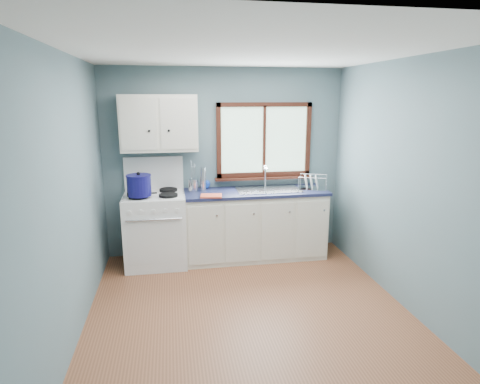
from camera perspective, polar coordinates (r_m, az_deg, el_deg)
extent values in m
cube|color=brown|center=(4.18, 1.51, -17.21)|extent=(3.20, 3.60, 0.02)
cube|color=white|center=(3.62, 1.76, 19.56)|extent=(3.20, 3.60, 0.02)
cube|color=slate|center=(5.46, -2.16, 4.20)|extent=(3.20, 0.02, 2.50)
cube|color=slate|center=(2.06, 11.91, -11.90)|extent=(3.20, 0.02, 2.50)
cube|color=slate|center=(3.74, -23.32, -1.16)|extent=(0.02, 3.60, 2.50)
cube|color=slate|center=(4.32, 23.05, 0.68)|extent=(0.02, 3.60, 2.50)
cube|color=white|center=(5.27, -11.90, -5.28)|extent=(0.76, 0.65, 0.92)
cube|color=white|center=(5.40, -12.15, 2.61)|extent=(0.76, 0.05, 0.44)
cube|color=silver|center=(5.14, -12.15, -0.36)|extent=(0.72, 0.59, 0.01)
cylinder|color=black|center=(5.00, -14.28, -0.62)|extent=(0.23, 0.23, 0.03)
cylinder|color=black|center=(4.99, -10.15, -0.46)|extent=(0.23, 0.23, 0.03)
cylinder|color=black|center=(5.29, -14.05, 0.15)|extent=(0.23, 0.23, 0.03)
cylinder|color=black|center=(5.28, -10.15, 0.30)|extent=(0.23, 0.23, 0.03)
cylinder|color=silver|center=(4.87, -12.16, -3.89)|extent=(0.66, 0.02, 0.02)
cube|color=silver|center=(4.98, -11.98, -7.11)|extent=(0.66, 0.01, 0.55)
cube|color=silver|center=(5.40, 2.12, -4.75)|extent=(1.85, 0.60, 0.88)
cube|color=black|center=(5.56, 2.04, -8.61)|extent=(1.85, 0.54, 0.08)
cube|color=#161B39|center=(5.28, 2.16, 0.00)|extent=(1.89, 0.64, 0.04)
cube|color=silver|center=(5.31, 4.07, 0.32)|extent=(0.84, 0.46, 0.01)
cube|color=silver|center=(5.28, 1.95, -0.53)|extent=(0.36, 0.40, 0.14)
cube|color=silver|center=(5.38, 6.12, -0.35)|extent=(0.36, 0.40, 0.14)
cylinder|color=silver|center=(5.47, 3.59, 2.19)|extent=(0.02, 0.02, 0.28)
cylinder|color=silver|center=(5.38, 3.78, 3.40)|extent=(0.02, 0.16, 0.02)
sphere|color=silver|center=(5.45, 3.61, 3.63)|extent=(0.04, 0.04, 0.04)
cube|color=#9EC6A8|center=(5.49, 3.43, 7.40)|extent=(1.22, 0.01, 0.92)
cube|color=#3B180F|center=(5.45, 3.54, 12.30)|extent=(1.30, 0.05, 0.06)
cube|color=#3B180F|center=(5.55, 3.40, 2.55)|extent=(1.30, 0.05, 0.06)
cube|color=#3B180F|center=(5.37, -3.04, 7.27)|extent=(0.06, 0.05, 1.00)
cube|color=#3B180F|center=(5.65, 9.65, 7.40)|extent=(0.06, 0.05, 1.00)
cube|color=#3B180F|center=(5.48, 3.47, 7.38)|extent=(0.03, 0.05, 0.92)
cube|color=#3B180F|center=(5.53, 3.46, 1.98)|extent=(1.36, 0.10, 0.03)
cube|color=silver|center=(5.17, -11.44, 9.57)|extent=(0.95, 0.32, 0.70)
cube|color=silver|center=(5.02, -14.23, 9.32)|extent=(0.44, 0.01, 0.62)
cube|color=silver|center=(5.01, -8.73, 9.56)|extent=(0.44, 0.01, 0.62)
sphere|color=black|center=(5.00, -12.81, 8.47)|extent=(0.03, 0.03, 0.03)
sphere|color=black|center=(5.00, -10.09, 8.59)|extent=(0.03, 0.03, 0.03)
cylinder|color=black|center=(4.98, -14.43, -0.25)|extent=(0.24, 0.24, 0.05)
cube|color=black|center=(4.97, -12.49, -0.15)|extent=(0.13, 0.03, 0.01)
cylinder|color=#0F0D4E|center=(4.95, -14.17, 0.86)|extent=(0.30, 0.30, 0.24)
cylinder|color=#0F0D4E|center=(4.93, -14.25, 2.28)|extent=(0.32, 0.32, 0.02)
sphere|color=black|center=(4.92, -14.26, 2.53)|extent=(0.05, 0.05, 0.04)
cylinder|color=silver|center=(5.25, -6.65, 0.96)|extent=(0.13, 0.13, 0.16)
cylinder|color=silver|center=(5.23, -6.47, 2.75)|extent=(0.01, 0.01, 0.23)
cylinder|color=silver|center=(5.23, -6.94, 2.97)|extent=(0.01, 0.01, 0.27)
cylinder|color=silver|center=(5.20, -6.69, 2.56)|extent=(0.01, 0.01, 0.21)
cylinder|color=silver|center=(5.24, -5.30, 1.81)|extent=(0.08, 0.08, 0.31)
imported|color=blue|center=(5.36, -4.98, 1.83)|extent=(0.13, 0.13, 0.26)
cube|color=#E65435|center=(4.96, -4.11, -0.55)|extent=(0.28, 0.22, 0.02)
cube|color=silver|center=(5.45, 10.27, 0.50)|extent=(0.45, 0.41, 0.01)
cylinder|color=silver|center=(5.31, 8.31, 1.16)|extent=(0.01, 0.01, 0.18)
cylinder|color=silver|center=(5.29, 12.11, 0.95)|extent=(0.01, 0.01, 0.18)
cylinder|color=silver|center=(5.57, 8.58, 1.71)|extent=(0.01, 0.01, 0.18)
cylinder|color=silver|center=(5.55, 12.21, 1.52)|extent=(0.01, 0.01, 0.18)
cylinder|color=silver|center=(5.28, 10.24, 1.99)|extent=(0.33, 0.15, 0.01)
cylinder|color=silver|center=(5.54, 10.43, 2.51)|extent=(0.33, 0.15, 0.01)
cylinder|color=white|center=(5.43, 9.38, 1.48)|extent=(0.12, 0.20, 0.19)
cylinder|color=white|center=(5.43, 10.12, 1.44)|extent=(0.12, 0.20, 0.19)
cylinder|color=white|center=(5.42, 10.86, 1.40)|extent=(0.12, 0.20, 0.19)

